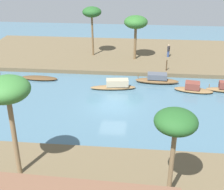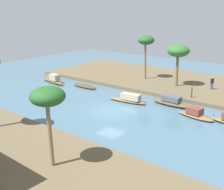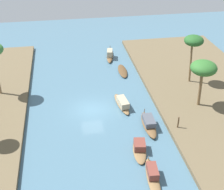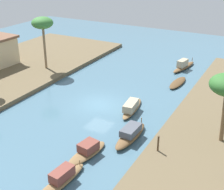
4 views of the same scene
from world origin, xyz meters
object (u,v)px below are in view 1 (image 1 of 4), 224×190
Objects in this scene: sampan_with_red_awning at (157,79)px; palm_tree_left_near at (136,23)px; palm_tree_right_tall at (176,124)px; sampan_foreground at (115,85)px; person_on_near_bank at (168,51)px; sampan_open_hull at (193,88)px; palm_tree_right_short at (7,92)px; sampan_with_tall_canopy at (39,78)px; palm_tree_left_far at (92,13)px; mooring_post at (167,65)px.

palm_tree_left_near is (2.61, -6.54, 4.64)m from sampan_with_red_awning.
sampan_foreground is at bearing -73.91° from palm_tree_right_tall.
person_on_near_bank is at bearing -93.81° from palm_tree_right_tall.
person_on_near_bank is (-1.69, -7.84, 0.79)m from sampan_with_red_awning.
sampan_foreground is at bearing 10.03° from sampan_open_hull.
sampan_foreground is 7.95m from sampan_open_hull.
sampan_foreground is 1.19× the size of sampan_open_hull.
sampan_with_red_awning is 17.87m from palm_tree_right_tall.
sampan_with_tall_canopy is at bearing -76.17° from palm_tree_right_short.
palm_tree_right_tall reaches higher than sampan_open_hull.
palm_tree_right_short is (10.75, 24.06, 4.81)m from person_on_near_bank.
sampan_open_hull is at bearing 141.14° from palm_tree_left_far.
palm_tree_left_near is 5.68m from palm_tree_left_far.
palm_tree_left_near is at bearing -66.89° from sampan_with_red_awning.
person_on_near_bank is at bearing -178.31° from palm_tree_left_far.
palm_tree_left_near is at bearing -144.51° from sampan_with_tall_canopy.
person_on_near_bank is 25.44m from palm_tree_right_tall.
sampan_with_tall_canopy is 13.33m from palm_tree_left_near.
palm_tree_left_far is at bearing -75.42° from sampan_foreground.
mooring_post is at bearing 152.75° from palm_tree_left_far.
palm_tree_right_short is (9.06, 16.22, 5.60)m from sampan_with_red_awning.
mooring_post is 20.46m from palm_tree_right_tall.
sampan_open_hull is 5.29m from mooring_post.
palm_tree_left_far is 1.16× the size of palm_tree_right_tall.
person_on_near_bank is 26.78m from palm_tree_right_short.
palm_tree_left_near reaches higher than person_on_near_bank.
sampan_with_red_awning is at bearing -176.57° from sampan_with_tall_canopy.
palm_tree_left_far reaches higher than palm_tree_right_tall.
palm_tree_left_near is (6.17, -8.40, 4.71)m from sampan_open_hull.
palm_tree_right_short reaches higher than person_on_near_bank.
sampan_foreground is 0.88× the size of palm_tree_right_tall.
sampan_with_tall_canopy is at bearing 11.99° from mooring_post.
sampan_with_tall_canopy is 2.54× the size of person_on_near_bank.
mooring_post reaches higher than sampan_foreground.
palm_tree_left_far is 0.98× the size of palm_tree_right_short.
palm_tree_right_tall is at bearing 91.45° from sampan_with_red_awning.
sampan_with_tall_canopy is at bearing 2.37° from sampan_with_red_awning.
person_on_near_bank reaches higher than sampan_with_red_awning.
sampan_open_hull is 0.64× the size of palm_tree_left_far.
palm_tree_left_far reaches higher than sampan_foreground.
person_on_near_bank is 0.30× the size of palm_tree_left_near.
palm_tree_right_tall is at bearing 86.79° from mooring_post.
sampan_open_hull is 0.63× the size of palm_tree_right_short.
sampan_open_hull is at bearing 117.52° from mooring_post.
mooring_post is (-1.14, -2.78, 0.66)m from sampan_with_red_awning.
sampan_with_red_awning reaches higher than sampan_foreground.
mooring_post is at bearing -53.38° from sampan_open_hull.
palm_tree_right_tall is (-13.01, 17.02, 4.96)m from sampan_with_tall_canopy.
palm_tree_left_far is at bearing -71.81° from palm_tree_right_tall.
palm_tree_right_tall reaches higher than sampan_with_red_awning.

